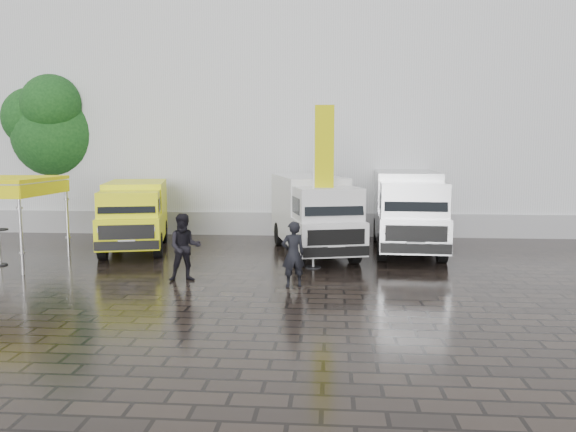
% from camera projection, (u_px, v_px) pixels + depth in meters
% --- Properties ---
extents(ground, '(120.00, 120.00, 0.00)m').
position_uv_depth(ground, '(327.00, 278.00, 16.52)').
color(ground, black).
rests_on(ground, ground).
extents(exhibition_hall, '(44.00, 16.00, 12.00)m').
position_uv_depth(exhibition_hall, '(366.00, 109.00, 31.48)').
color(exhibition_hall, silver).
rests_on(exhibition_hall, ground).
extents(hall_plinth, '(44.00, 0.15, 1.00)m').
position_uv_depth(hall_plinth, '(375.00, 225.00, 24.17)').
color(hall_plinth, gray).
rests_on(hall_plinth, ground).
extents(van_yellow, '(3.35, 5.80, 2.52)m').
position_uv_depth(van_yellow, '(135.00, 216.00, 20.94)').
color(van_yellow, '#F3F90D').
rests_on(van_yellow, ground).
extents(van_white, '(3.65, 6.70, 2.76)m').
position_uv_depth(van_white, '(313.00, 215.00, 20.25)').
color(van_white, silver).
rests_on(van_white, ground).
extents(van_silver, '(2.54, 6.81, 2.91)m').
position_uv_depth(van_silver, '(407.00, 212.00, 20.77)').
color(van_silver, '#B1B2B6').
rests_on(van_silver, ground).
extents(flagpole, '(0.88, 0.50, 5.33)m').
position_uv_depth(flagpole, '(320.00, 174.00, 17.50)').
color(flagpole, black).
rests_on(flagpole, ground).
extents(tree, '(4.05, 4.12, 7.26)m').
position_uv_depth(tree, '(58.00, 129.00, 25.80)').
color(tree, black).
rests_on(tree, ground).
extents(wheelie_bin, '(0.65, 0.65, 1.04)m').
position_uv_depth(wheelie_bin, '(431.00, 227.00, 23.51)').
color(wheelie_bin, black).
rests_on(wheelie_bin, ground).
extents(person_front, '(0.77, 0.64, 1.81)m').
position_uv_depth(person_front, '(293.00, 254.00, 15.33)').
color(person_front, black).
rests_on(person_front, ground).
extents(person_tent, '(1.12, 0.98, 1.94)m').
position_uv_depth(person_tent, '(185.00, 247.00, 16.01)').
color(person_tent, black).
rests_on(person_tent, ground).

